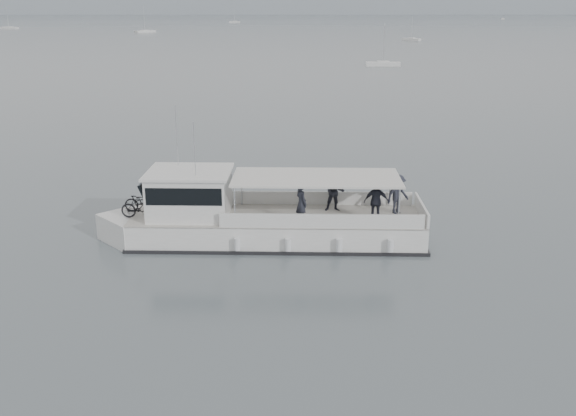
{
  "coord_description": "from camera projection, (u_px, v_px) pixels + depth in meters",
  "views": [
    {
      "loc": [
        -1.43,
        -31.34,
        10.68
      ],
      "look_at": [
        -1.21,
        -3.26,
        1.6
      ],
      "focal_mm": 40.0,
      "sensor_mm": 36.0,
      "label": 1
    }
  ],
  "objects": [
    {
      "name": "tour_boat",
      "position": [
        249.0,
        219.0,
        29.71
      ],
      "size": [
        15.34,
        4.34,
        6.4
      ],
      "rotation": [
        0.0,
        0.0,
        -0.03
      ],
      "color": "white",
      "rests_on": "ground"
    },
    {
      "name": "moored_fleet",
      "position": [
        305.0,
        36.0,
        199.03
      ],
      "size": [
        373.94,
        351.76,
        9.23
      ],
      "color": "white",
      "rests_on": "ground"
    },
    {
      "name": "ground",
      "position": [
        311.0,
        218.0,
        33.11
      ],
      "size": [
        1400.0,
        1400.0,
        0.0
      ],
      "primitive_type": "plane",
      "color": "#555F64",
      "rests_on": "ground"
    }
  ]
}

